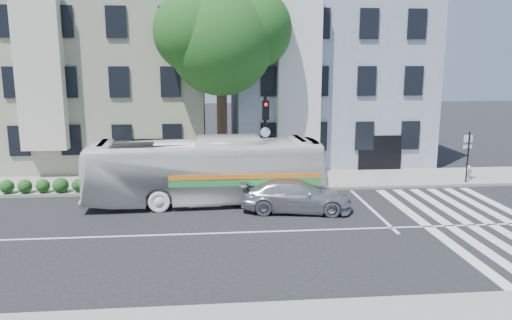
{
  "coord_description": "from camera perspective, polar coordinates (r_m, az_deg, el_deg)",
  "views": [
    {
      "loc": [
        -0.69,
        -18.4,
        6.57
      ],
      "look_at": [
        1.26,
        2.32,
        2.4
      ],
      "focal_mm": 35.0,
      "sensor_mm": 36.0,
      "label": 1
    }
  ],
  "objects": [
    {
      "name": "fire_hydrant",
      "position": [
        30.18,
        23.12,
        -1.2
      ],
      "size": [
        0.39,
        0.25,
        0.69
      ],
      "rotation": [
        0.0,
        0.0,
        -0.36
      ],
      "color": "beige",
      "rests_on": "sidewalk_far"
    },
    {
      "name": "traffic_signal",
      "position": [
        25.54,
        1.07,
        3.5
      ],
      "size": [
        0.5,
        0.55,
        4.79
      ],
      "rotation": [
        0.0,
        0.0,
        0.1
      ],
      "color": "black",
      "rests_on": "ground"
    },
    {
      "name": "building_left",
      "position": [
        34.01,
        -16.28,
        9.08
      ],
      "size": [
        12.0,
        10.0,
        11.0
      ],
      "primitive_type": "cube",
      "color": "gray",
      "rests_on": "ground"
    },
    {
      "name": "street_tree",
      "position": [
        27.18,
        -3.91,
        13.96
      ],
      "size": [
        7.3,
        5.9,
        11.1
      ],
      "color": "#2D2116",
      "rests_on": "ground"
    },
    {
      "name": "hedge",
      "position": [
        26.06,
        -17.84,
        -2.7
      ],
      "size": [
        8.41,
        3.11,
        0.7
      ],
      "primitive_type": null,
      "rotation": [
        0.0,
        0.0,
        0.27
      ],
      "color": "#24611F",
      "rests_on": "sidewalk_far"
    },
    {
      "name": "sedan",
      "position": [
        22.13,
        4.6,
        -4.08
      ],
      "size": [
        2.76,
        5.11,
        1.41
      ],
      "primitive_type": "imported",
      "rotation": [
        0.0,
        0.0,
        1.4
      ],
      "color": "silver",
      "rests_on": "ground"
    },
    {
      "name": "far_sign_pole",
      "position": [
        28.78,
        23.05,
        1.0
      ],
      "size": [
        0.49,
        0.18,
        2.73
      ],
      "rotation": [
        0.0,
        0.0,
        0.1
      ],
      "color": "black",
      "rests_on": "sidewalk_far"
    },
    {
      "name": "bus",
      "position": [
        23.22,
        -5.71,
        -1.23
      ],
      "size": [
        3.12,
        11.19,
        3.08
      ],
      "primitive_type": "imported",
      "rotation": [
        0.0,
        0.0,
        1.62
      ],
      "color": "silver",
      "rests_on": "ground"
    },
    {
      "name": "building_right",
      "position": [
        34.29,
        7.68,
        9.44
      ],
      "size": [
        12.0,
        10.0,
        11.0
      ],
      "primitive_type": "cube",
      "color": "#8691A0",
      "rests_on": "ground"
    },
    {
      "name": "sidewalk_far",
      "position": [
        27.2,
        -3.78,
        -2.51
      ],
      "size": [
        80.0,
        4.0,
        0.15
      ],
      "primitive_type": "cube",
      "color": "gray",
      "rests_on": "ground"
    },
    {
      "name": "ground",
      "position": [
        19.55,
        -3.08,
        -8.32
      ],
      "size": [
        120.0,
        120.0,
        0.0
      ],
      "primitive_type": "plane",
      "color": "black",
      "rests_on": "ground"
    }
  ]
}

